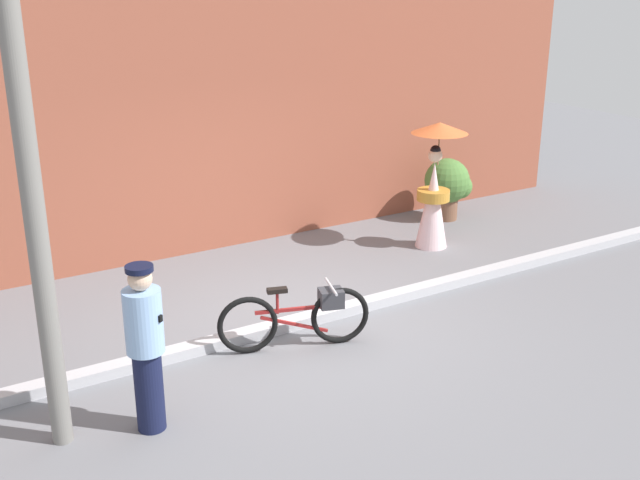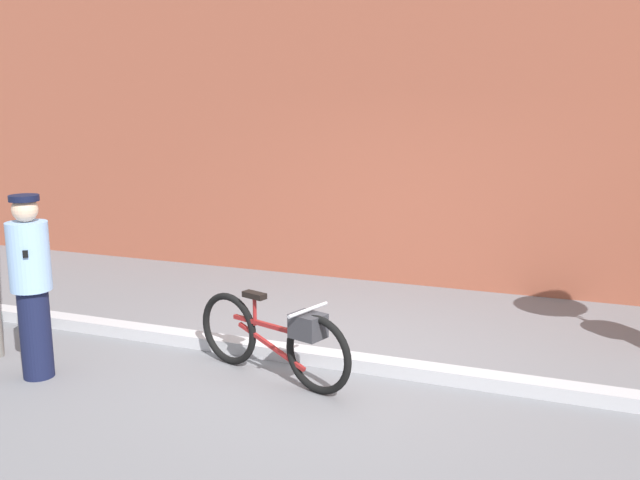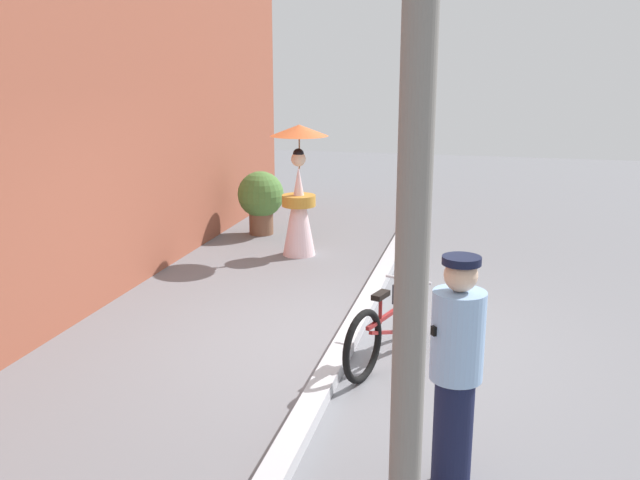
{
  "view_description": "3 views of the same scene",
  "coord_description": "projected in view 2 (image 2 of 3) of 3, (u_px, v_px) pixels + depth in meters",
  "views": [
    {
      "loc": [
        -4.13,
        -7.15,
        3.96
      ],
      "look_at": [
        0.57,
        0.53,
        0.81
      ],
      "focal_mm": 43.18,
      "sensor_mm": 36.0,
      "label": 1
    },
    {
      "loc": [
        2.01,
        -5.51,
        2.36
      ],
      "look_at": [
        -0.27,
        0.51,
        1.04
      ],
      "focal_mm": 38.28,
      "sensor_mm": 36.0,
      "label": 2
    },
    {
      "loc": [
        -6.48,
        -1.29,
        2.76
      ],
      "look_at": [
        -0.23,
        0.25,
        1.11
      ],
      "focal_mm": 39.16,
      "sensor_mm": 36.0,
      "label": 3
    }
  ],
  "objects": [
    {
      "name": "building_wall",
      "position": [
        414.0,
        132.0,
        8.73
      ],
      "size": [
        14.0,
        0.4,
        3.92
      ],
      "primitive_type": "cube",
      "color": "brown",
      "rests_on": "ground_plane"
    },
    {
      "name": "person_officer",
      "position": [
        31.0,
        283.0,
        5.78
      ],
      "size": [
        0.34,
        0.34,
        1.6
      ],
      "color": "#141938",
      "rests_on": "ground_plane"
    },
    {
      "name": "bicycle_near_officer",
      "position": [
        277.0,
        337.0,
        5.81
      ],
      "size": [
        1.64,
        0.65,
        0.73
      ],
      "color": "black",
      "rests_on": "ground_plane"
    },
    {
      "name": "ground_plane",
      "position": [
        328.0,
        364.0,
        6.22
      ],
      "size": [
        30.0,
        30.0,
        0.0
      ],
      "primitive_type": "plane",
      "color": "slate"
    },
    {
      "name": "sidewalk_curb",
      "position": [
        328.0,
        358.0,
        6.21
      ],
      "size": [
        14.0,
        0.2,
        0.12
      ],
      "primitive_type": "cube",
      "color": "#B2B2B7",
      "rests_on": "ground_plane"
    }
  ]
}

